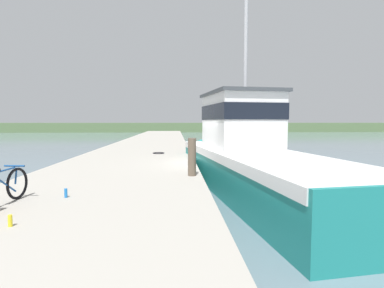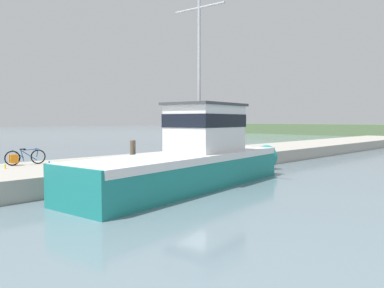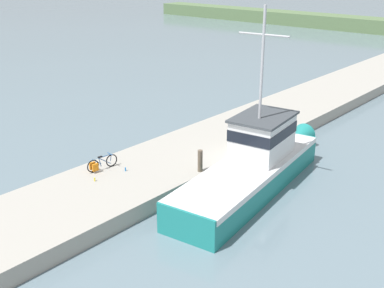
# 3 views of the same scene
# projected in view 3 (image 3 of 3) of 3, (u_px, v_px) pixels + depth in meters

# --- Properties ---
(ground_plane) EXTENTS (320.00, 320.00, 0.00)m
(ground_plane) POSITION_uv_depth(u_px,v_px,m) (249.00, 175.00, 26.10)
(ground_plane) COLOR slate
(dock_pier) EXTENTS (5.51, 80.00, 0.82)m
(dock_pier) POSITION_uv_depth(u_px,v_px,m) (199.00, 151.00, 28.13)
(dock_pier) COLOR #A39E93
(dock_pier) RESTS_ON ground_plane
(fishing_boat_main) EXTENTS (4.38, 13.55, 9.02)m
(fishing_boat_main) POSITION_uv_depth(u_px,v_px,m) (255.00, 163.00, 24.33)
(fishing_boat_main) COLOR teal
(fishing_boat_main) RESTS_ON ground_plane
(bicycle_touring) EXTENTS (0.56, 1.78, 0.75)m
(bicycle_touring) POSITION_uv_depth(u_px,v_px,m) (100.00, 164.00, 24.53)
(bicycle_touring) COLOR black
(bicycle_touring) RESTS_ON dock_pier
(mooring_post) EXTENTS (0.25, 0.25, 1.15)m
(mooring_post) POSITION_uv_depth(u_px,v_px,m) (200.00, 161.00, 24.32)
(mooring_post) COLOR brown
(mooring_post) RESTS_ON dock_pier
(hose_coil) EXTENTS (0.60, 0.60, 0.04)m
(hose_coil) POSITION_uv_depth(u_px,v_px,m) (250.00, 133.00, 29.89)
(hose_coil) COLOR black
(hose_coil) RESTS_ON dock_pier
(water_bottle_on_curb) EXTENTS (0.07, 0.07, 0.19)m
(water_bottle_on_curb) POSITION_uv_depth(u_px,v_px,m) (95.00, 179.00, 23.40)
(water_bottle_on_curb) COLOR yellow
(water_bottle_on_curb) RESTS_ON dock_pier
(water_bottle_by_bike) EXTENTS (0.07, 0.07, 0.20)m
(water_bottle_by_bike) POSITION_uv_depth(u_px,v_px,m) (125.00, 169.00, 24.52)
(water_bottle_by_bike) COLOR blue
(water_bottle_by_bike) RESTS_ON dock_pier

